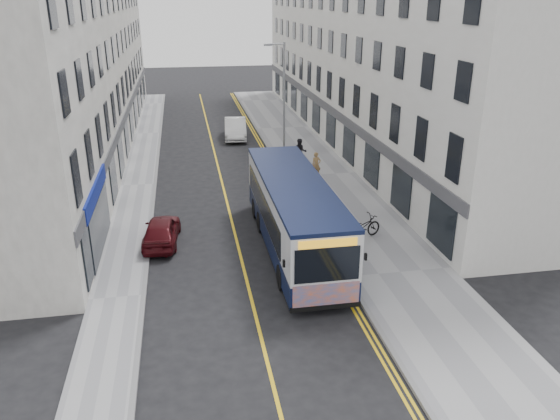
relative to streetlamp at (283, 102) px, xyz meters
name	(u,v)px	position (x,y,z in m)	size (l,w,h in m)	color
ground	(245,273)	(-4.17, -14.00, -4.38)	(140.00, 140.00, 0.00)	black
pavement_east	(321,175)	(2.08, -2.00, -4.32)	(4.50, 64.00, 0.12)	#959598
pavement_west	(138,185)	(-9.17, -2.00, -4.32)	(2.00, 64.00, 0.12)	#959598
kerb_east	(286,177)	(-0.17, -2.00, -4.32)	(0.18, 64.00, 0.13)	slate
kerb_west	(155,184)	(-8.17, -2.00, -4.32)	(0.18, 64.00, 0.13)	slate
road_centre_line	(222,182)	(-4.17, -2.00, -4.38)	(0.12, 64.00, 0.01)	yellow
road_dbl_yellow_inner	(279,178)	(-0.62, -2.00, -4.38)	(0.10, 64.00, 0.01)	yellow
road_dbl_yellow_outer	(282,178)	(-0.42, -2.00, -4.38)	(0.10, 64.00, 0.01)	yellow
terrace_east	(361,54)	(7.33, 7.00, 2.12)	(6.00, 46.00, 13.00)	white
terrace_west	(78,59)	(-13.17, 7.00, 2.12)	(6.00, 46.00, 13.00)	silver
streetlamp	(283,102)	(0.00, 0.00, 0.00)	(1.32, 0.18, 8.00)	gray
city_bus	(294,213)	(-1.74, -12.15, -2.59)	(2.63, 11.26, 3.27)	black
bicycle	(362,227)	(1.55, -11.75, -3.71)	(0.73, 2.09, 1.10)	black
pedestrian_near	(316,165)	(1.63, -2.57, -3.46)	(0.58, 0.38, 1.60)	olive
pedestrian_far	(300,152)	(1.20, 0.17, -3.37)	(0.87, 0.68, 1.79)	black
car_white	(235,129)	(-2.21, 8.70, -3.60)	(1.65, 4.74, 1.56)	silver
car_maroon	(161,231)	(-7.57, -10.43, -3.74)	(1.52, 3.77, 1.29)	#460B10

